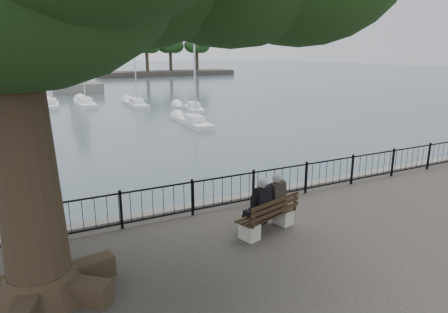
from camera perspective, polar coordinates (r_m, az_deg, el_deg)
harbor at (r=12.50m, az=-1.05°, el=-8.81°), size 260.00×260.00×1.20m
railing at (r=11.69m, az=-0.00°, el=-4.93°), size 22.06×0.06×1.00m
bench at (r=10.41m, az=6.34°, el=-8.94°), size 1.90×1.03×0.96m
person_left at (r=10.12m, az=4.82°, el=-7.37°), size 0.58×0.82×1.52m
person_right at (r=10.52m, az=6.90°, el=-6.54°), size 0.58×0.82×1.52m
lion_monument at (r=57.76m, az=-20.34°, el=10.70°), size 5.92×5.92×8.75m
sailboat_c at (r=30.35m, az=-4.22°, el=5.00°), size 1.45×4.79×10.23m
sailboat_d at (r=38.10m, az=-4.32°, el=6.95°), size 2.24×4.79×7.96m
sailboat_f at (r=43.60m, az=-19.21°, el=7.26°), size 1.70×5.59×11.59m
sailboat_g at (r=41.88m, az=-12.40°, el=7.40°), size 1.40×4.98×9.34m
sailboat_h at (r=44.08m, az=-23.42°, el=6.95°), size 1.71×4.84×10.98m
far_shore at (r=91.99m, az=-7.80°, el=13.84°), size 30.00×8.60×9.18m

